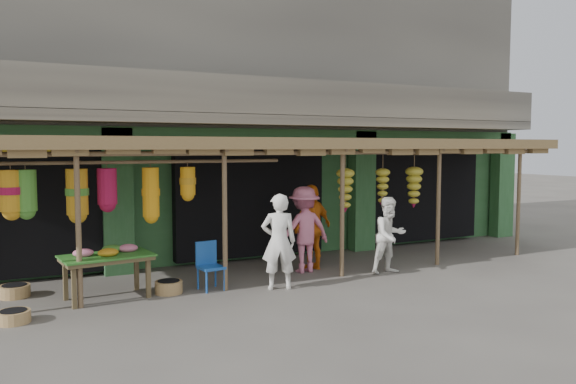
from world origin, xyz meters
name	(u,v)px	position (x,y,z in m)	size (l,w,h in m)	color
ground	(293,279)	(0.00, 0.00, 0.00)	(80.00, 80.00, 0.00)	#514C47
building	(211,119)	(0.00, 4.87, 3.37)	(16.40, 6.80, 7.00)	gray
awning	(269,149)	(-0.16, 0.80, 2.57)	(14.00, 2.70, 2.79)	brown
flower_table	(107,257)	(-3.51, 0.19, 0.72)	(1.59, 1.05, 0.90)	brown
blue_chair	(209,263)	(-1.74, 0.01, 0.49)	(0.47, 0.48, 0.88)	#194DA2
basket_left	(15,291)	(-4.95, 1.00, 0.11)	(0.51, 0.51, 0.21)	olive
basket_mid	(14,317)	(-4.99, -0.59, 0.09)	(0.48, 0.48, 0.18)	#A08448
basket_right	(169,287)	(-2.48, 0.05, 0.11)	(0.49, 0.49, 0.22)	olive
person_front	(279,242)	(-0.59, -0.56, 0.88)	(0.64, 0.42, 1.77)	white
person_right	(390,235)	(2.02, -0.42, 0.79)	(0.77, 0.60, 1.59)	white
person_vendor	(313,227)	(0.76, 0.58, 0.91)	(1.07, 0.44, 1.82)	orange
person_shopper	(304,229)	(0.50, 0.49, 0.90)	(1.16, 0.67, 1.79)	#CC6C8B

